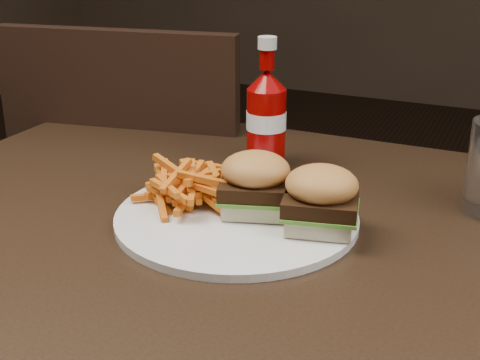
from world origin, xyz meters
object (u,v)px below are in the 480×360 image
at_px(plate, 237,217).
at_px(ketchup_bottle, 266,127).
at_px(chair_far, 167,237).
at_px(dining_table, 323,266).

distance_m(plate, ketchup_bottle, 0.20).
bearing_deg(plate, chair_far, 129.49).
bearing_deg(ketchup_bottle, dining_table, -53.64).
bearing_deg(chair_far, plate, 119.33).
bearing_deg(ketchup_bottle, chair_far, 140.83).
relative_size(dining_table, ketchup_bottle, 10.66).
xyz_separation_m(dining_table, chair_far, (-0.51, 0.50, -0.30)).
relative_size(chair_far, ketchup_bottle, 4.03).
xyz_separation_m(dining_table, plate, (-0.12, 0.03, 0.03)).
xyz_separation_m(chair_far, ketchup_bottle, (0.35, -0.28, 0.38)).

